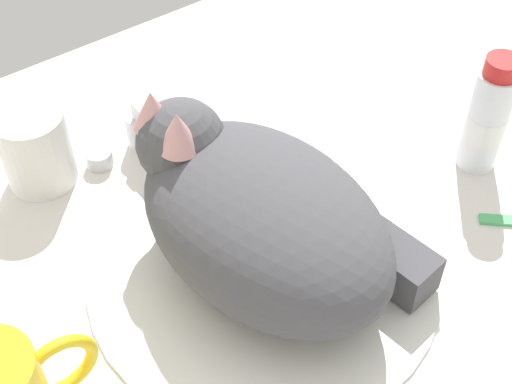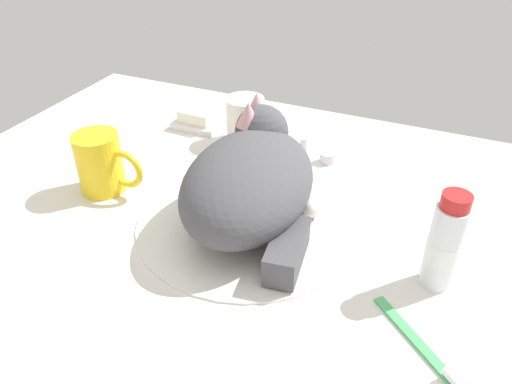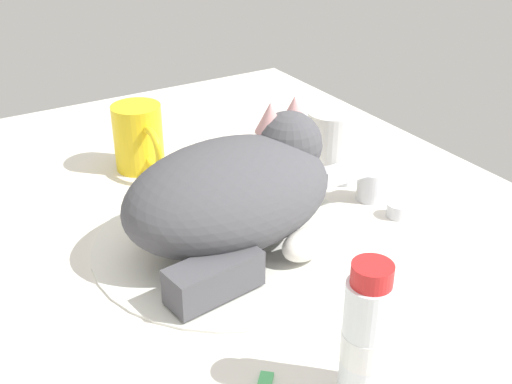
# 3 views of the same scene
# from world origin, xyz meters

# --- Properties ---
(ground_plane) EXTENTS (1.10, 0.83, 0.03)m
(ground_plane) POSITION_xyz_m (0.00, 0.00, -0.01)
(ground_plane) COLOR silver
(sink_basin) EXTENTS (0.32, 0.32, 0.01)m
(sink_basin) POSITION_xyz_m (0.00, 0.00, 0.00)
(sink_basin) COLOR silver
(sink_basin) RESTS_ON ground_plane
(faucet) EXTENTS (0.14, 0.10, 0.06)m
(faucet) POSITION_xyz_m (0.00, 0.20, 0.03)
(faucet) COLOR silver
(faucet) RESTS_ON ground_plane
(cat) EXTENTS (0.21, 0.27, 0.15)m
(cat) POSITION_xyz_m (0.00, 0.01, 0.07)
(cat) COLOR #4C4C51
(cat) RESTS_ON sink_basin
(rinse_cup) EXTENTS (0.07, 0.07, 0.08)m
(rinse_cup) POSITION_xyz_m (-0.11, 0.23, 0.04)
(rinse_cup) COLOR white
(rinse_cup) RESTS_ON ground_plane
(toothpaste_bottle) EXTENTS (0.04, 0.04, 0.13)m
(toothpaste_bottle) POSITION_xyz_m (0.26, -0.02, 0.06)
(toothpaste_bottle) COLOR white
(toothpaste_bottle) RESTS_ON ground_plane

